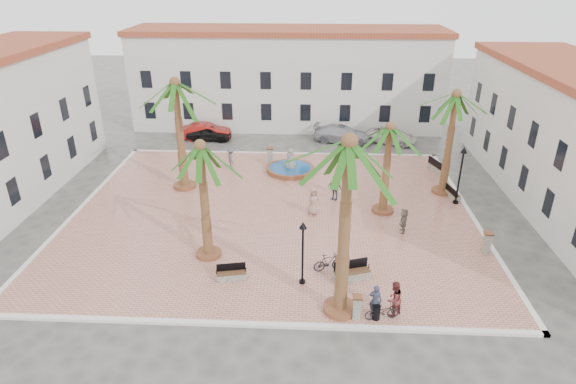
% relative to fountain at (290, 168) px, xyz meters
% --- Properties ---
extents(ground, '(120.00, 120.00, 0.00)m').
position_rel_fountain_xyz_m(ground, '(-0.86, -6.88, -0.41)').
color(ground, '#56544F').
rests_on(ground, ground).
extents(plaza, '(26.00, 22.00, 0.15)m').
position_rel_fountain_xyz_m(plaza, '(-0.86, -6.88, -0.34)').
color(plaza, tan).
rests_on(plaza, ground).
extents(kerb_n, '(26.30, 0.30, 0.16)m').
position_rel_fountain_xyz_m(kerb_n, '(-0.86, 4.12, -0.33)').
color(kerb_n, silver).
rests_on(kerb_n, ground).
extents(kerb_s, '(26.30, 0.30, 0.16)m').
position_rel_fountain_xyz_m(kerb_s, '(-0.86, -17.88, -0.33)').
color(kerb_s, silver).
rests_on(kerb_s, ground).
extents(kerb_e, '(0.30, 22.30, 0.16)m').
position_rel_fountain_xyz_m(kerb_e, '(12.14, -6.88, -0.33)').
color(kerb_e, silver).
rests_on(kerb_e, ground).
extents(kerb_w, '(0.30, 22.30, 0.16)m').
position_rel_fountain_xyz_m(kerb_w, '(-13.86, -6.88, -0.33)').
color(kerb_w, silver).
rests_on(kerb_w, ground).
extents(building_north, '(30.40, 7.40, 9.50)m').
position_rel_fountain_xyz_m(building_north, '(-0.86, 13.12, 4.35)').
color(building_north, silver).
rests_on(building_north, ground).
extents(fountain, '(3.72, 3.72, 1.92)m').
position_rel_fountain_xyz_m(fountain, '(0.00, 0.00, 0.00)').
color(fountain, brown).
rests_on(fountain, plaza).
extents(palm_nw, '(5.29, 5.29, 8.07)m').
position_rel_fountain_xyz_m(palm_nw, '(-7.60, -3.32, 6.56)').
color(palm_nw, brown).
rests_on(palm_nw, plaza).
extents(palm_sw, '(4.65, 4.65, 6.85)m').
position_rel_fountain_xyz_m(palm_sw, '(-4.06, -12.31, 5.50)').
color(palm_sw, brown).
rests_on(palm_sw, plaza).
extents(palm_s, '(5.24, 5.24, 8.77)m').
position_rel_fountain_xyz_m(palm_s, '(3.07, -16.76, 7.25)').
color(palm_s, brown).
rests_on(palm_s, plaza).
extents(palm_e, '(4.69, 4.69, 6.15)m').
position_rel_fountain_xyz_m(palm_e, '(6.39, -6.48, 4.82)').
color(palm_e, brown).
rests_on(palm_e, plaza).
extents(palm_ne, '(4.80, 4.80, 7.45)m').
position_rel_fountain_xyz_m(palm_ne, '(11.05, -3.31, 6.06)').
color(palm_ne, brown).
rests_on(palm_ne, plaza).
extents(bench_s, '(1.66, 0.79, 0.84)m').
position_rel_fountain_xyz_m(bench_s, '(-2.43, -14.51, -0.02)').
color(bench_s, gray).
rests_on(bench_s, plaza).
extents(bench_se, '(2.05, 1.19, 1.03)m').
position_rel_fountain_xyz_m(bench_se, '(3.80, -14.21, 0.03)').
color(bench_se, gray).
rests_on(bench_se, plaza).
extents(bench_e, '(0.81, 1.67, 0.85)m').
position_rel_fountain_xyz_m(bench_e, '(11.52, -4.13, -0.02)').
color(bench_e, gray).
rests_on(bench_e, plaza).
extents(bench_ne, '(1.19, 2.07, 1.04)m').
position_rel_fountain_xyz_m(bench_ne, '(11.52, 0.54, 0.03)').
color(bench_ne, gray).
rests_on(bench_ne, plaza).
extents(lamppost_s, '(0.39, 0.39, 3.56)m').
position_rel_fountain_xyz_m(lamppost_s, '(1.24, -14.66, 2.15)').
color(lamppost_s, black).
rests_on(lamppost_s, plaza).
extents(lamppost_e, '(0.44, 0.44, 4.09)m').
position_rel_fountain_xyz_m(lamppost_e, '(11.54, -5.05, 2.51)').
color(lamppost_e, black).
rests_on(lamppost_e, plaza).
extents(bollard_se, '(0.45, 0.45, 1.24)m').
position_rel_fountain_xyz_m(bollard_se, '(3.79, -17.28, 0.38)').
color(bollard_se, gray).
rests_on(bollard_se, plaza).
extents(bollard_n, '(0.57, 0.57, 1.50)m').
position_rel_fountain_xyz_m(bollard_n, '(-1.70, 1.28, 0.51)').
color(bollard_n, gray).
rests_on(bollard_n, plaza).
extents(bollard_e, '(0.48, 0.48, 1.32)m').
position_rel_fountain_xyz_m(bollard_e, '(11.54, -11.34, 0.42)').
color(bollard_e, gray).
rests_on(bollard_e, plaza).
extents(litter_bin, '(0.37, 0.37, 0.72)m').
position_rel_fountain_xyz_m(litter_bin, '(4.69, -17.28, 0.10)').
color(litter_bin, black).
rests_on(litter_bin, plaza).
extents(cyclist_a, '(0.69, 0.55, 1.65)m').
position_rel_fountain_xyz_m(cyclist_a, '(4.65, -17.00, 0.56)').
color(cyclist_a, '#2B3044').
rests_on(cyclist_a, plaza).
extents(bicycle_a, '(1.68, 0.85, 0.84)m').
position_rel_fountain_xyz_m(bicycle_a, '(4.94, -17.28, 0.16)').
color(bicycle_a, black).
rests_on(bicycle_a, plaza).
extents(cyclist_b, '(1.10, 1.08, 1.79)m').
position_rel_fountain_xyz_m(cyclist_b, '(5.50, -16.93, 0.63)').
color(cyclist_b, maroon).
rests_on(cyclist_b, plaza).
extents(bicycle_b, '(1.72, 0.92, 1.00)m').
position_rel_fountain_xyz_m(bicycle_b, '(2.61, -13.49, 0.24)').
color(bicycle_b, black).
rests_on(bicycle_b, plaza).
extents(pedestrian_fountain_a, '(1.07, 0.89, 1.86)m').
position_rel_fountain_xyz_m(pedestrian_fountain_a, '(1.78, -7.08, 0.67)').
color(pedestrian_fountain_a, '#9C7C69').
rests_on(pedestrian_fountain_a, plaza).
extents(pedestrian_fountain_b, '(1.09, 0.89, 1.74)m').
position_rel_fountain_xyz_m(pedestrian_fountain_b, '(3.27, -4.84, 0.61)').
color(pedestrian_fountain_b, '#333F53').
rests_on(pedestrian_fountain_b, plaza).
extents(pedestrian_north, '(0.98, 1.26, 1.71)m').
position_rel_fountain_xyz_m(pedestrian_north, '(-4.75, 0.44, 0.60)').
color(pedestrian_north, '#4D4D52').
rests_on(pedestrian_north, plaza).
extents(pedestrian_east, '(0.79, 1.52, 1.57)m').
position_rel_fountain_xyz_m(pedestrian_east, '(7.25, -9.17, 0.52)').
color(pedestrian_east, '#70675A').
rests_on(pedestrian_east, plaza).
extents(car_black, '(4.33, 1.98, 1.44)m').
position_rel_fountain_xyz_m(car_black, '(-7.99, 7.62, 0.31)').
color(car_black, black).
rests_on(car_black, ground).
extents(car_red, '(4.66, 1.74, 1.52)m').
position_rel_fountain_xyz_m(car_red, '(-8.29, 7.87, 0.35)').
color(car_red, maroon).
rests_on(car_red, ground).
extents(car_silver, '(5.66, 3.28, 1.54)m').
position_rel_fountain_xyz_m(car_silver, '(4.50, 7.67, 0.36)').
color(car_silver, '#A4A4AC').
rests_on(car_silver, ground).
extents(car_white, '(5.11, 3.87, 1.29)m').
position_rel_fountain_xyz_m(car_white, '(8.94, 7.62, 0.23)').
color(car_white, silver).
rests_on(car_white, ground).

